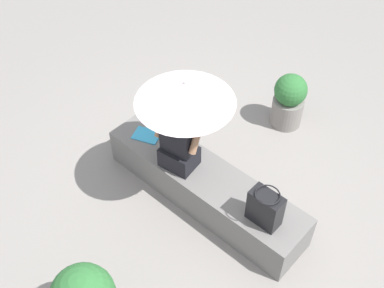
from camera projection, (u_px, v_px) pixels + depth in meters
name	position (u px, v px, depth m)	size (l,w,h in m)	color
ground_plane	(204.00, 199.00, 5.05)	(14.00, 14.00, 0.00)	gray
stone_bench	(204.00, 186.00, 4.91)	(2.27, 0.53, 0.42)	slate
person_seated	(179.00, 137.00, 4.56)	(0.49, 0.33, 0.90)	black
parasol	(185.00, 93.00, 4.08)	(0.89, 0.89, 1.12)	#B7B7BC
handbag_black	(265.00, 208.00, 4.23)	(0.30, 0.22, 0.38)	black
magazine	(147.00, 135.00, 5.12)	(0.28, 0.20, 0.01)	#339ED1
planter_far	(289.00, 100.00, 5.62)	(0.38, 0.38, 0.70)	gray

